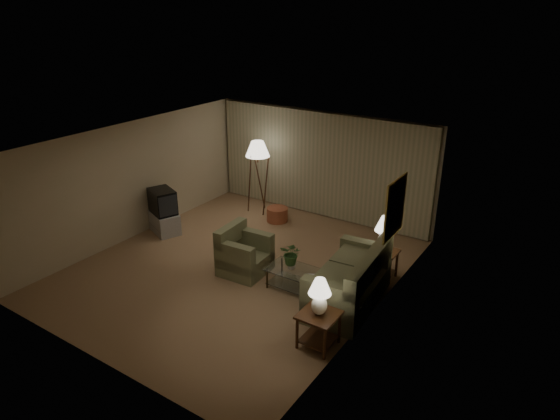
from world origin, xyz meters
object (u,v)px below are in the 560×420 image
Objects in this scene: ottoman at (277,214)px; vase at (292,265)px; table_lamp_near at (320,294)px; crt_tv at (162,201)px; floor_lamp at (258,176)px; armchair at (245,255)px; coffee_table at (298,277)px; side_table_near at (319,323)px; table_lamp_far at (385,231)px; sofa at (348,283)px; tv_cabinet at (165,222)px; side_table_far at (383,259)px.

vase is (2.01, -2.51, 0.32)m from ottoman.
table_lamp_near is 1.18× the size of ottoman.
floor_lamp reaches higher than crt_tv.
armchair is 2.68m from ottoman.
vase is (-0.15, 0.00, 0.22)m from coffee_table.
side_table_near is 2.67m from table_lamp_far.
sofa is 2.24× the size of tv_cabinet.
tv_cabinet is at bearing -170.45° from table_lamp_far.
armchair is at bearing -150.78° from table_lamp_far.
side_table_far is (2.42, 1.35, 0.02)m from armchair.
table_lamp_near reaches higher than crt_tv.
armchair is 1.26× the size of crt_tv.
table_lamp_near is at bearing 4.23° from tv_cabinet.
table_lamp_near reaches higher than vase.
coffee_table is at bearing 132.59° from side_table_near.
vase is at bearing 136.10° from table_lamp_near.
table_lamp_near is at bearing -47.41° from coffee_table.
side_table_far is at bearing 32.13° from crt_tv.
side_table_near is 0.96× the size of table_lamp_near.
floor_lamp is (-4.07, 4.01, 0.58)m from side_table_near.
side_table_far reaches higher than vase.
sofa is 1.36m from side_table_near.
side_table_near is 0.55m from table_lamp_near.
floor_lamp is (1.13, 2.29, 0.21)m from crt_tv.
coffee_table is (1.27, 0.00, -0.11)m from armchair.
side_table_far is 1.13× the size of ottoman.
sofa reaches higher than armchair.
tv_cabinet is 2.66m from floor_lamp.
crt_tv is (-5.20, -0.87, -0.24)m from table_lamp_far.
vase is at bearing -133.90° from side_table_far.
vase is (2.77, -2.76, -0.50)m from floor_lamp.
table_lamp_near is at bearing -48.69° from ottoman.
table_lamp_near reaches higher than side_table_far.
armchair is 6.09× the size of vase.
tv_cabinet is at bearing 173.05° from vase.
table_lamp_near reaches higher than armchair.
table_lamp_near is (-0.00, 0.00, 0.55)m from side_table_near.
table_lamp_far is at bearing -19.15° from floor_lamp.
armchair is at bearing 152.65° from side_table_near.
table_lamp_far reaches higher than table_lamp_near.
table_lamp_far is 0.38× the size of floor_lamp.
crt_tv is at bearing -170.45° from table_lamp_far.
vase is (-1.30, -1.35, -0.53)m from table_lamp_far.
crt_tv is at bearing -132.88° from ottoman.
coffee_table is 4.11m from crt_tv.
side_table_far is at bearing 90.00° from side_table_near.
vase reaches higher than coffee_table.
armchair reaches higher than side_table_far.
tv_cabinet is (-5.20, -0.87, -0.78)m from table_lamp_far.
side_table_far is 0.62m from table_lamp_far.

